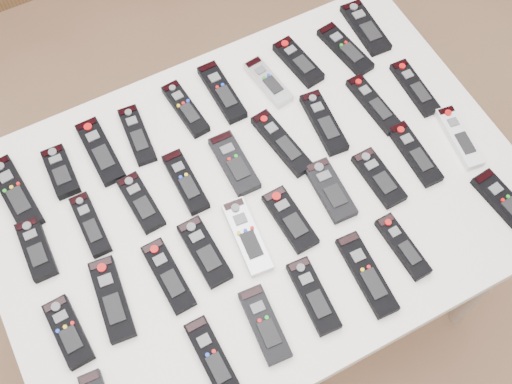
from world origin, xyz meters
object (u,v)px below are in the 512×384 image
remote_0 (15,193)px  remote_11 (90,225)px  remote_17 (374,104)px  remote_24 (290,219)px  remote_33 (367,274)px  remote_23 (247,236)px  remote_14 (234,163)px  remote_15 (282,143)px  remote_7 (298,62)px  remote_32 (313,296)px  remote_10 (36,249)px  remote_21 (168,276)px  remote_27 (415,154)px  remote_26 (379,178)px  remote_1 (61,172)px  remote_16 (324,123)px  remote_34 (403,247)px  remote_12 (141,203)px  remote_25 (330,190)px  remote_35 (506,204)px  remote_31 (265,324)px  remote_20 (112,299)px  remote_4 (185,109)px  remote_18 (415,88)px  remote_13 (186,182)px  remote_6 (268,82)px  remote_30 (213,358)px  remote_28 (459,137)px  remote_8 (345,49)px  table (256,206)px  remote_5 (222,92)px  remote_9 (365,28)px  remote_22 (205,252)px

remote_0 → remote_11: size_ratio=1.27×
remote_17 → remote_24: bearing=-155.5°
remote_33 → remote_23: bearing=136.4°
remote_0 → remote_14: size_ratio=1.21×
remote_15 → remote_23: size_ratio=1.04×
remote_7 → remote_14: remote_7 is taller
remote_32 → remote_10: bearing=146.0°
remote_7 → remote_21: size_ratio=0.90×
remote_24 → remote_27: bearing=-0.5°
remote_26 → remote_27: size_ratio=0.86×
remote_1 → remote_16: (0.63, -0.17, 0.00)m
remote_7 → remote_34: (-0.05, -0.57, 0.00)m
remote_7 → remote_26: size_ratio=1.02×
remote_12 → remote_27: size_ratio=0.86×
remote_27 → remote_34: 0.25m
remote_25 → remote_35: (0.34, -0.22, 0.00)m
remote_11 → remote_25: size_ratio=1.00×
remote_31 → remote_11: bearing=126.3°
remote_12 → remote_20: size_ratio=0.81×
remote_7 → remote_33: (-0.16, -0.58, -0.00)m
remote_1 → remote_4: remote_1 is taller
remote_35 → remote_27: bearing=112.2°
remote_1 → remote_18: 0.91m
remote_13 → remote_17: size_ratio=0.92×
remote_17 → remote_33: 0.46m
remote_20 → remote_15: bearing=24.9°
remote_25 → remote_26: (0.12, -0.02, -0.00)m
remote_6 → remote_10: (-0.68, -0.16, 0.00)m
remote_20 → remote_25: size_ratio=1.19×
remote_31 → remote_33: size_ratio=0.84×
remote_10 → remote_12: bearing=1.4°
remote_20 → remote_30: remote_20 is taller
remote_27 → remote_28: 0.12m
remote_30 → remote_32: bearing=3.5°
remote_7 → remote_8: remote_7 is taller
table → remote_10: remote_10 is taller
remote_5 → remote_11: (-0.43, -0.19, -0.00)m
table → remote_26: remote_26 is taller
remote_9 → remote_11: remote_11 is taller
remote_20 → remote_35: size_ratio=1.04×
remote_18 → remote_23: remote_23 is taller
remote_20 → remote_22: bearing=7.5°
remote_8 → remote_11: remote_11 is taller
remote_10 → remote_31: 0.54m
table → remote_18: size_ratio=7.17×
remote_1 → remote_12: 0.21m
remote_5 → remote_21: size_ratio=1.06×
remote_4 → remote_5: remote_5 is taller
remote_25 → remote_30: size_ratio=0.89×
remote_1 → remote_9: remote_1 is taller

